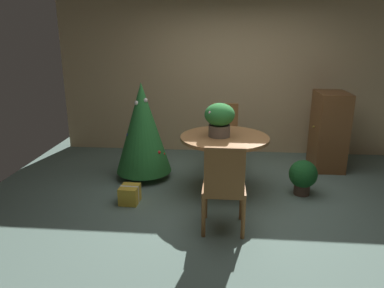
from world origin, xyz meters
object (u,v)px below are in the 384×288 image
(wooden_chair_far, at_px, (224,133))
(wooden_chair_near, at_px, (224,184))
(wooden_cabinet, at_px, (329,131))
(potted_plant, at_px, (303,176))
(flower_vase, at_px, (220,118))
(gift_box_gold, at_px, (130,194))
(holiday_tree, at_px, (143,128))
(round_dining_table, at_px, (224,153))

(wooden_chair_far, distance_m, wooden_chair_near, 1.96)
(wooden_cabinet, height_order, potted_plant, wooden_cabinet)
(flower_vase, relative_size, wooden_chair_far, 0.42)
(flower_vase, xyz_separation_m, wooden_cabinet, (1.67, 1.07, -0.41))
(wooden_chair_far, height_order, gift_box_gold, wooden_chair_far)
(flower_vase, bearing_deg, potted_plant, 0.44)
(gift_box_gold, xyz_separation_m, potted_plant, (2.19, 0.44, 0.15))
(potted_plant, bearing_deg, holiday_tree, 169.47)
(wooden_chair_near, bearing_deg, round_dining_table, 90.00)
(holiday_tree, bearing_deg, wooden_chair_far, 24.04)
(gift_box_gold, xyz_separation_m, wooden_cabinet, (2.77, 1.51, 0.49))
(potted_plant, bearing_deg, flower_vase, -179.56)
(round_dining_table, relative_size, wooden_chair_far, 1.13)
(flower_vase, bearing_deg, wooden_chair_near, -86.07)
(flower_vase, bearing_deg, round_dining_table, 0.11)
(flower_vase, bearing_deg, holiday_tree, 159.15)
(round_dining_table, xyz_separation_m, potted_plant, (1.03, 0.01, -0.29))
(flower_vase, distance_m, wooden_chair_far, 1.04)
(wooden_chair_near, relative_size, wooden_cabinet, 0.82)
(wooden_chair_far, distance_m, holiday_tree, 1.29)
(round_dining_table, relative_size, potted_plant, 2.44)
(wooden_chair_near, distance_m, holiday_tree, 1.86)
(wooden_chair_near, relative_size, holiday_tree, 0.70)
(gift_box_gold, bearing_deg, holiday_tree, 90.04)
(round_dining_table, bearing_deg, wooden_chair_far, 90.00)
(wooden_chair_far, xyz_separation_m, holiday_tree, (-1.16, -0.52, 0.18))
(gift_box_gold, relative_size, potted_plant, 0.57)
(round_dining_table, bearing_deg, flower_vase, -179.89)
(gift_box_gold, bearing_deg, wooden_chair_near, -26.89)
(gift_box_gold, distance_m, potted_plant, 2.24)
(flower_vase, relative_size, potted_plant, 0.92)
(wooden_chair_near, relative_size, gift_box_gold, 3.67)
(gift_box_gold, bearing_deg, flower_vase, 21.75)
(wooden_chair_near, bearing_deg, holiday_tree, 128.90)
(wooden_chair_far, distance_m, wooden_cabinet, 1.61)
(round_dining_table, distance_m, potted_plant, 1.07)
(wooden_chair_far, distance_m, gift_box_gold, 1.85)
(gift_box_gold, height_order, wooden_cabinet, wooden_cabinet)
(wooden_chair_near, xyz_separation_m, holiday_tree, (-1.16, 1.44, 0.21))
(flower_vase, height_order, wooden_chair_near, flower_vase)
(flower_vase, height_order, wooden_cabinet, flower_vase)
(flower_vase, relative_size, gift_box_gold, 1.61)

